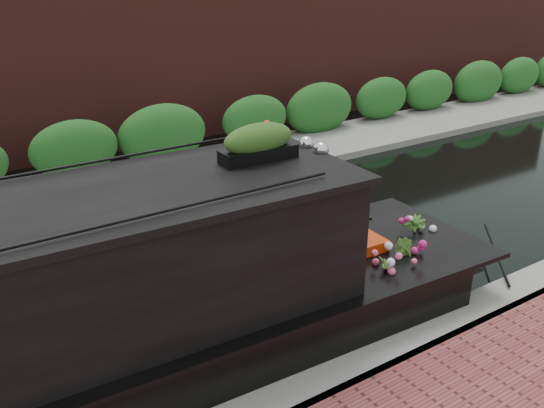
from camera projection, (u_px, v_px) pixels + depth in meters
ground at (182, 277)px, 9.24m from camera, size 80.00×80.00×0.00m
near_bank_coping at (314, 399)px, 6.70m from camera, size 40.00×0.60×0.50m
far_bank_path at (91, 194)px, 12.46m from camera, size 40.00×2.40×0.34m
far_hedge at (78, 182)px, 13.15m from camera, size 40.00×1.10×2.80m
far_brick_wall at (51, 157)px, 14.76m from camera, size 40.00×1.00×8.00m
rope_fender at (436, 252)px, 9.59m from camera, size 0.40×0.36×0.40m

